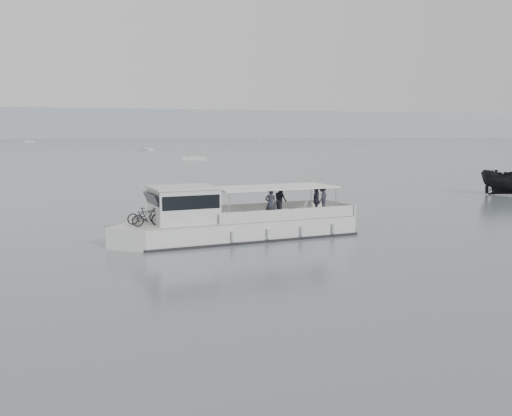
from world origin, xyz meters
name	(u,v)px	position (x,y,z in m)	size (l,w,h in m)	color
ground	(158,235)	(0.00, 0.00, 0.00)	(1400.00, 1400.00, 0.00)	slate
headland	(68,124)	(0.00, 560.00, 14.00)	(1400.00, 90.00, 28.00)	#939EA8
tour_boat	(227,223)	(3.21, -2.50, 0.92)	(13.43, 4.37, 5.59)	silver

